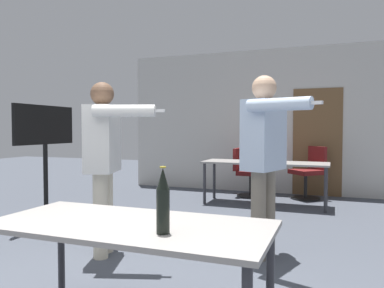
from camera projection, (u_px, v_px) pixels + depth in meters
The scene contains 9 objects.
back_wall at pixel (262, 122), 7.55m from camera, with size 5.56×0.12×2.86m.
conference_table_near at pixel (130, 234), 2.21m from camera, with size 1.67×0.76×0.73m.
conference_table_far at pixel (265, 166), 6.27m from camera, with size 2.07×0.67×0.73m.
tv_screen at pixel (45, 151), 5.02m from camera, with size 0.44×1.07×1.59m.
person_center_tall at pixel (265, 149), 3.67m from camera, with size 0.76×0.85×1.80m.
person_left_plaid at pixel (104, 152), 3.76m from camera, with size 0.92×0.66×1.75m.
office_chair_far_right at pixel (247, 174), 7.09m from camera, with size 0.56×0.52×0.91m.
office_chair_near_pushed at pixel (309, 174), 6.83m from camera, with size 0.69×0.68×0.96m.
beer_bottle at pixel (163, 202), 1.97m from camera, with size 0.07×0.07×0.36m.
Camera 1 is at (1.39, -1.50, 1.28)m, focal length 35.00 mm.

